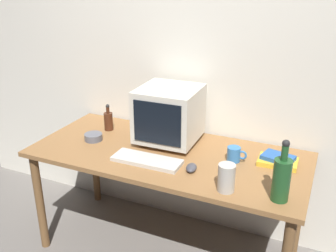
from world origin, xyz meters
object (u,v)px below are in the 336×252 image
(bottle_short, at_px, (108,120))
(book_stack, at_px, (278,160))
(crt_monitor, at_px, (169,114))
(keyboard, at_px, (147,160))
(metal_canister, at_px, (226,178))
(mug, at_px, (234,154))
(cd_spindle, at_px, (93,137))
(bottle_tall, at_px, (282,178))
(computer_mouse, at_px, (191,168))

(bottle_short, relative_size, book_stack, 0.84)
(crt_monitor, bearing_deg, keyboard, -89.93)
(crt_monitor, xyz_separation_m, metal_canister, (0.52, -0.44, -0.12))
(crt_monitor, height_order, metal_canister, crt_monitor)
(keyboard, height_order, metal_canister, metal_canister)
(bottle_short, bearing_deg, mug, -6.23)
(cd_spindle, bearing_deg, metal_canister, -14.04)
(keyboard, relative_size, mug, 3.50)
(keyboard, xyz_separation_m, mug, (0.47, 0.23, 0.03))
(bottle_tall, xyz_separation_m, book_stack, (-0.07, 0.38, -0.10))
(cd_spindle, bearing_deg, keyboard, -16.02)
(metal_canister, bearing_deg, crt_monitor, 139.89)
(crt_monitor, bearing_deg, metal_canister, -40.11)
(cd_spindle, bearing_deg, bottle_short, 90.56)
(mug, distance_m, metal_canister, 0.34)
(crt_monitor, height_order, book_stack, crt_monitor)
(cd_spindle, bearing_deg, mug, 5.54)
(mug, xyz_separation_m, cd_spindle, (-0.94, -0.09, -0.02))
(bottle_short, bearing_deg, cd_spindle, -89.44)
(bottle_short, xyz_separation_m, cd_spindle, (0.00, -0.19, -0.05))
(cd_spindle, bearing_deg, crt_monitor, 21.79)
(bottle_short, bearing_deg, computer_mouse, -22.83)
(keyboard, relative_size, bottle_short, 2.18)
(bottle_tall, height_order, metal_canister, bottle_tall)
(keyboard, relative_size, bottle_tall, 1.28)
(crt_monitor, relative_size, cd_spindle, 3.31)
(bottle_tall, relative_size, mug, 2.73)
(keyboard, height_order, mug, mug)
(computer_mouse, relative_size, mug, 0.83)
(bottle_tall, xyz_separation_m, metal_canister, (-0.27, -0.03, -0.05))
(keyboard, distance_m, cd_spindle, 0.49)
(bottle_tall, bearing_deg, computer_mouse, 169.10)
(crt_monitor, relative_size, mug, 3.31)
(keyboard, bearing_deg, book_stack, 21.94)
(bottle_tall, distance_m, mug, 0.45)
(bottle_tall, bearing_deg, keyboard, 173.84)
(bottle_short, xyz_separation_m, book_stack, (1.19, -0.03, -0.05))
(crt_monitor, distance_m, metal_canister, 0.69)
(keyboard, height_order, bottle_short, bottle_short)
(bottle_short, bearing_deg, crt_monitor, -0.65)
(bottle_tall, height_order, book_stack, bottle_tall)
(keyboard, xyz_separation_m, book_stack, (0.71, 0.30, 0.01))
(book_stack, height_order, metal_canister, metal_canister)
(keyboard, relative_size, computer_mouse, 4.20)
(keyboard, bearing_deg, cd_spindle, 163.29)
(crt_monitor, height_order, keyboard, crt_monitor)
(bottle_short, relative_size, cd_spindle, 1.61)
(metal_canister, bearing_deg, keyboard, 167.80)
(computer_mouse, xyz_separation_m, bottle_short, (-0.75, 0.32, 0.05))
(crt_monitor, height_order, bottle_tall, crt_monitor)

